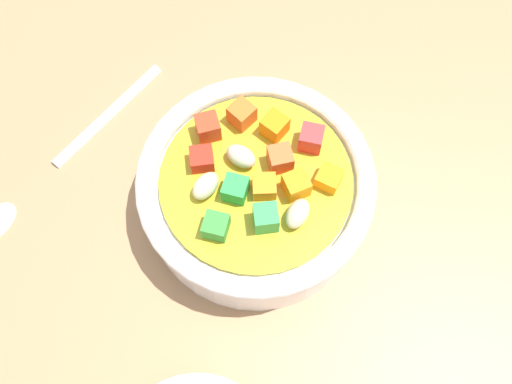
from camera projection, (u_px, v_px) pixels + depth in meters
ground_plane at (256, 210)px, 41.40cm from camera, size 140.00×140.00×2.00cm
soup_bowl_main at (256, 190)px, 37.90cm from camera, size 15.56×15.56×6.10cm
spoon at (58, 159)px, 41.48cm from camera, size 18.52×6.30×0.84cm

